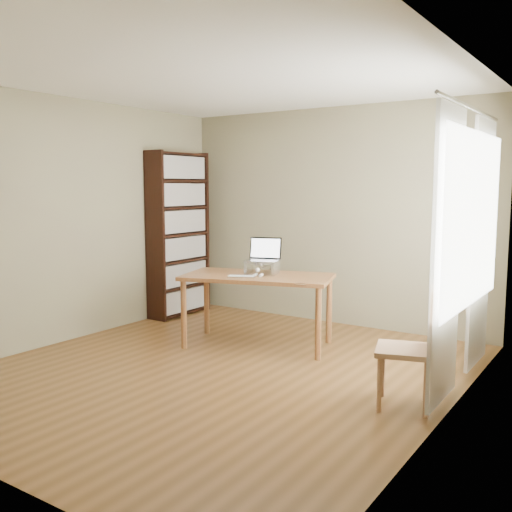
{
  "coord_description": "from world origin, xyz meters",
  "views": [
    {
      "loc": [
        3.06,
        -4.0,
        1.67
      ],
      "look_at": [
        -0.17,
        0.85,
        0.95
      ],
      "focal_mm": 40.0,
      "sensor_mm": 36.0,
      "label": 1
    }
  ],
  "objects_px": {
    "bookshelf": "(179,234)",
    "keyboard": "(242,276)",
    "laptop": "(265,255)",
    "cat": "(264,268)",
    "desk": "(258,283)",
    "chair": "(414,344)"
  },
  "relations": [
    {
      "from": "chair",
      "to": "desk",
      "type": "bearing_deg",
      "value": 140.51
    },
    {
      "from": "bookshelf",
      "to": "keyboard",
      "type": "xyz_separation_m",
      "value": [
        1.62,
        -0.9,
        -0.29
      ]
    },
    {
      "from": "desk",
      "to": "keyboard",
      "type": "height_order",
      "value": "keyboard"
    },
    {
      "from": "desk",
      "to": "keyboard",
      "type": "relative_size",
      "value": 5.55
    },
    {
      "from": "keyboard",
      "to": "chair",
      "type": "xyz_separation_m",
      "value": [
        1.96,
        -0.57,
        -0.26
      ]
    },
    {
      "from": "laptop",
      "to": "cat",
      "type": "distance_m",
      "value": 0.13
    },
    {
      "from": "bookshelf",
      "to": "chair",
      "type": "height_order",
      "value": "bookshelf"
    },
    {
      "from": "desk",
      "to": "laptop",
      "type": "relative_size",
      "value": 4.2
    },
    {
      "from": "laptop",
      "to": "cat",
      "type": "height_order",
      "value": "laptop"
    },
    {
      "from": "laptop",
      "to": "cat",
      "type": "relative_size",
      "value": 0.82
    },
    {
      "from": "keyboard",
      "to": "cat",
      "type": "xyz_separation_m",
      "value": [
        0.06,
        0.33,
        0.06
      ]
    },
    {
      "from": "desk",
      "to": "cat",
      "type": "relative_size",
      "value": 3.46
    },
    {
      "from": "desk",
      "to": "chair",
      "type": "height_order",
      "value": "chair"
    },
    {
      "from": "bookshelf",
      "to": "laptop",
      "type": "bearing_deg",
      "value": -17.77
    },
    {
      "from": "bookshelf",
      "to": "laptop",
      "type": "height_order",
      "value": "bookshelf"
    },
    {
      "from": "bookshelf",
      "to": "laptop",
      "type": "distance_m",
      "value": 1.76
    },
    {
      "from": "chair",
      "to": "cat",
      "type": "bearing_deg",
      "value": 137.6
    },
    {
      "from": "bookshelf",
      "to": "cat",
      "type": "relative_size",
      "value": 4.34
    },
    {
      "from": "bookshelf",
      "to": "cat",
      "type": "bearing_deg",
      "value": -18.58
    },
    {
      "from": "bookshelf",
      "to": "keyboard",
      "type": "relative_size",
      "value": 6.97
    },
    {
      "from": "laptop",
      "to": "keyboard",
      "type": "relative_size",
      "value": 1.32
    },
    {
      "from": "bookshelf",
      "to": "keyboard",
      "type": "bearing_deg",
      "value": -28.93
    }
  ]
}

